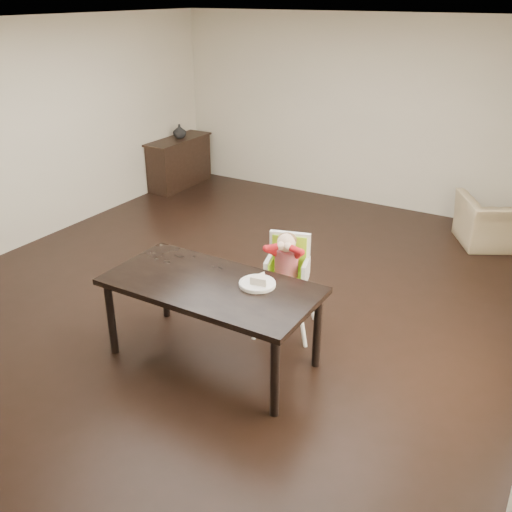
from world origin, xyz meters
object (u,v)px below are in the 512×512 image
Objects in this scene: armchair at (502,214)px; high_chair at (287,262)px; sideboard at (179,162)px; dining_table at (211,292)px.

high_chair is at bearing 36.63° from armchair.
high_chair is 4.70m from sideboard.
high_chair is (0.31, 0.77, 0.04)m from dining_table.
high_chair is 0.79× the size of sideboard.
armchair is 0.76× the size of sideboard.
dining_table is 1.87× the size of armchair.
armchair is at bearing 50.00° from high_chair.
armchair is at bearing 1.15° from sideboard.
high_chair is 1.04× the size of armchair.
dining_table is at bearing -49.20° from sideboard.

